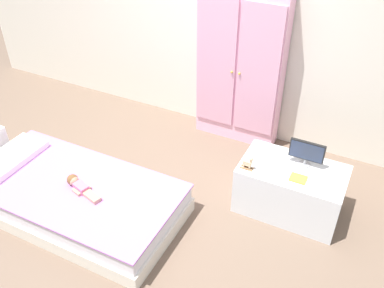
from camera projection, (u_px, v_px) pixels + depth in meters
The scene contains 10 objects.
ground_plane at pixel (144, 207), 3.77m from camera, with size 10.00×10.00×0.02m, color brown.
back_wall at pixel (220, 5), 4.11m from camera, with size 6.40×0.05×2.70m, color silver.
bed at pixel (75, 198), 3.65m from camera, with size 1.84×0.95×0.30m.
pillow at pixel (9, 159), 3.80m from camera, with size 0.32×0.68×0.06m, color white.
doll at pixel (78, 185), 3.51m from camera, with size 0.39×0.18×0.10m.
wardrobe at pixel (240, 68), 4.20m from camera, with size 0.88×0.25×1.63m.
tv_stand at pixel (290, 189), 3.62m from camera, with size 0.87×0.52×0.46m, color silver.
tv_monitor at pixel (307, 152), 3.44m from camera, with size 0.29×0.10×0.23m.
rocking_horse_toy at pixel (248, 163), 3.45m from camera, with size 0.11×0.04×0.13m.
book_yellow at pixel (298, 178), 3.37m from camera, with size 0.13×0.10×0.02m, color gold.
Camera 1 is at (1.60, -2.23, 2.67)m, focal length 39.38 mm.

